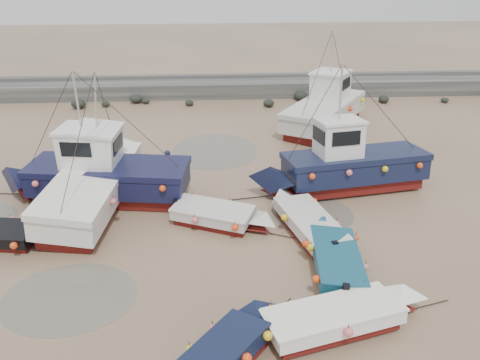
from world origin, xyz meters
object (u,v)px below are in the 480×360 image
object	(u,v)px
dinghy_5	(221,214)
cabin_boat_0	(96,174)
cabin_boat_1	(93,177)
person	(169,181)
dinghy_6	(306,219)
cabin_boat_3	(328,107)
cabin_boat_2	(344,165)
dinghy_2	(334,253)
dinghy_1	(229,350)
dinghy_3	(344,316)

from	to	relation	value
dinghy_5	cabin_boat_0	size ratio (longest dim) A/B	0.52
cabin_boat_1	person	world-z (taller)	cabin_boat_1
dinghy_6	cabin_boat_3	xyz separation A→B (m)	(3.80, 12.63, 0.79)
cabin_boat_1	cabin_boat_2	distance (m)	12.13
dinghy_6	cabin_boat_1	size ratio (longest dim) A/B	0.56
dinghy_5	cabin_boat_3	distance (m)	14.23
cabin_boat_0	person	distance (m)	3.89
dinghy_2	cabin_boat_0	bearing A→B (deg)	155.31
cabin_boat_3	cabin_boat_2	bearing A→B (deg)	-62.29
dinghy_5	cabin_boat_1	world-z (taller)	cabin_boat_1
cabin_boat_0	person	xyz separation A→B (m)	(3.24, 1.69, -1.32)
dinghy_2	person	world-z (taller)	dinghy_2
dinghy_5	cabin_boat_2	xyz separation A→B (m)	(6.18, 3.05, 0.79)
cabin_boat_3	person	xyz separation A→B (m)	(-10.09, -7.64, -1.33)
dinghy_2	cabin_boat_2	bearing A→B (deg)	78.20
dinghy_1	cabin_boat_2	bearing A→B (deg)	100.50
cabin_boat_2	cabin_boat_3	bearing A→B (deg)	-17.19
cabin_boat_1	cabin_boat_3	bearing A→B (deg)	41.67
dinghy_6	dinghy_2	bearing A→B (deg)	-91.95
cabin_boat_3	person	distance (m)	12.72
dinghy_1	person	size ratio (longest dim) A/B	2.69
cabin_boat_2	person	xyz separation A→B (m)	(-8.81, 1.41, -1.34)
person	cabin_boat_1	bearing A→B (deg)	12.48
dinghy_6	cabin_boat_0	distance (m)	10.11
dinghy_3	dinghy_5	bearing A→B (deg)	-163.98
cabin_boat_2	person	distance (m)	9.02
cabin_boat_1	person	xyz separation A→B (m)	(3.30, 1.97, -1.31)
dinghy_1	cabin_boat_1	size ratio (longest dim) A/B	0.42
dinghy_1	dinghy_3	xyz separation A→B (m)	(3.73, 1.21, -0.02)
dinghy_2	cabin_boat_0	xyz separation A→B (m)	(-10.16, 5.87, 0.77)
cabin_boat_2	dinghy_6	bearing A→B (deg)	135.61
cabin_boat_1	cabin_boat_3	distance (m)	16.48
dinghy_5	cabin_boat_0	xyz separation A→B (m)	(-5.87, 2.76, 0.77)
dinghy_3	dinghy_6	distance (m)	5.88
dinghy_5	cabin_boat_2	size ratio (longest dim) A/B	0.54
cabin_boat_2	cabin_boat_3	world-z (taller)	same
dinghy_1	dinghy_6	xyz separation A→B (m)	(3.56, 7.09, -0.01)
dinghy_1	cabin_boat_3	distance (m)	21.07
dinghy_3	cabin_boat_3	distance (m)	18.88
dinghy_2	dinghy_6	world-z (taller)	same
cabin_boat_1	dinghy_6	bearing A→B (deg)	-11.47
dinghy_5	dinghy_2	bearing A→B (deg)	76.32
dinghy_1	dinghy_3	size ratio (longest dim) A/B	0.70
dinghy_3	dinghy_5	xyz separation A→B (m)	(-3.83, 6.42, 0.02)
dinghy_2	cabin_boat_2	size ratio (longest dim) A/B	0.59
dinghy_3	cabin_boat_3	xyz separation A→B (m)	(3.63, 18.51, 0.79)
dinghy_3	cabin_boat_0	distance (m)	13.38
cabin_boat_0	cabin_boat_3	distance (m)	16.27
dinghy_3	cabin_boat_0	size ratio (longest dim) A/B	0.63
dinghy_6	cabin_boat_2	xyz separation A→B (m)	(2.53, 3.58, 0.80)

